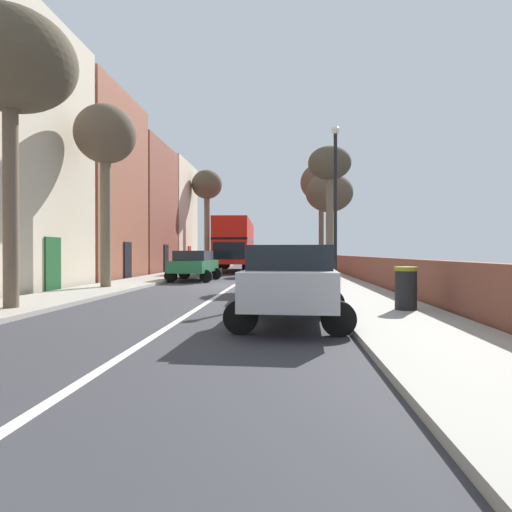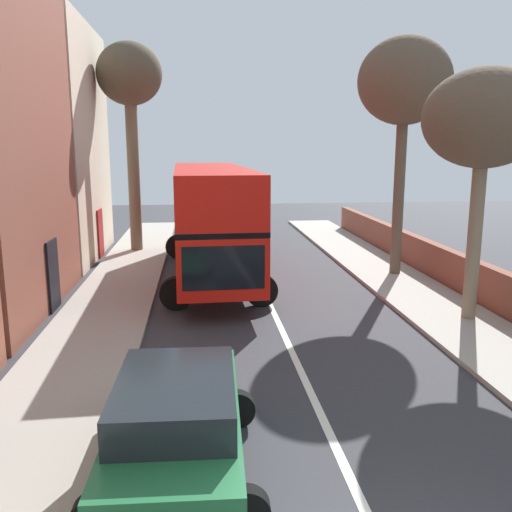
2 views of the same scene
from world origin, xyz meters
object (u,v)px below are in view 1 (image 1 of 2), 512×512
street_tree_right_1 (330,168)px  lamppost_right (335,194)px  street_tree_left_4 (207,188)px  litter_bin_right (406,288)px  street_tree_left_6 (105,139)px  parked_car_silver_right_2 (291,279)px  street_tree_left_2 (10,64)px  street_tree_right_3 (321,184)px  parked_car_green_left_3 (194,264)px  parked_car_silver_right_0 (289,269)px  double_decker_bus (235,242)px  street_tree_right_5 (329,194)px

street_tree_right_1 → lamppost_right: bearing=-93.2°
street_tree_left_4 → litter_bin_right: size_ratio=8.75×
street_tree_left_6 → parked_car_silver_right_2: bearing=-48.0°
street_tree_left_6 → lamppost_right: 9.53m
street_tree_right_1 → street_tree_left_2: 15.14m
street_tree_left_6 → street_tree_right_3: bearing=60.3°
parked_car_green_left_3 → litter_bin_right: (7.80, -12.40, -0.27)m
street_tree_left_6 → litter_bin_right: bearing=-32.7°
lamppost_right → street_tree_left_2: bearing=-143.1°
parked_car_silver_right_0 → lamppost_right: lamppost_right is taller
parked_car_green_left_3 → street_tree_right_1: bearing=-4.8°
parked_car_green_left_3 → street_tree_right_1: street_tree_right_1 is taller
parked_car_green_left_3 → lamppost_right: 9.51m
lamppost_right → parked_car_silver_right_2: bearing=-102.6°
parked_car_silver_right_2 → parked_car_green_left_3: (-5.00, 14.07, -0.02)m
street_tree_left_4 → double_decker_bus: bearing=-58.7°
street_tree_right_1 → lamppost_right: street_tree_right_1 is taller
street_tree_right_5 → litter_bin_right: size_ratio=6.40×
parked_car_silver_right_2 → litter_bin_right: parked_car_silver_right_2 is taller
street_tree_left_2 → street_tree_left_6: 6.84m
double_decker_bus → street_tree_left_4: 8.24m
parked_car_silver_right_0 → street_tree_left_4: (-7.52, 25.64, 6.61)m
double_decker_bus → street_tree_right_3: 8.28m
parked_car_silver_right_0 → street_tree_right_3: street_tree_right_3 is taller
street_tree_left_6 → lamppost_right: (9.25, -0.18, -2.31)m
parked_car_silver_right_2 → street_tree_right_3: size_ratio=0.50×
double_decker_bus → parked_car_green_left_3: bearing=-93.7°
parked_car_silver_right_0 → street_tree_left_6: size_ratio=0.59×
street_tree_right_1 → street_tree_left_4: bearing=117.5°
parked_car_silver_right_2 → parked_car_green_left_3: size_ratio=0.96×
street_tree_left_2 → litter_bin_right: street_tree_left_2 is taller
parked_car_green_left_3 → litter_bin_right: bearing=-57.8°
litter_bin_right → street_tree_right_1: bearing=93.4°
parked_car_silver_right_0 → lamppost_right: bearing=45.0°
double_decker_bus → street_tree_right_1: 14.84m
street_tree_left_2 → lamppost_right: size_ratio=1.19×
parked_car_green_left_3 → street_tree_right_5: size_ratio=0.66×
parked_car_silver_right_0 → street_tree_left_4: bearing=106.4°
street_tree_right_1 → street_tree_left_2: bearing=-127.3°
parked_car_silver_right_2 → street_tree_right_1: 14.48m
double_decker_bus → street_tree_left_4: bearing=121.3°
street_tree_right_3 → parked_car_green_left_3: bearing=-122.7°
street_tree_left_2 → street_tree_left_6: bearing=93.2°
parked_car_silver_right_0 → street_tree_left_2: street_tree_left_2 is taller
parked_car_silver_right_2 → street_tree_left_2: size_ratio=0.56×
parked_car_silver_right_2 → double_decker_bus: bearing=99.0°
parked_car_green_left_3 → street_tree_left_4: street_tree_left_4 is taller
double_decker_bus → street_tree_left_6: size_ratio=1.56×
parked_car_silver_right_2 → litter_bin_right: 3.28m
parked_car_green_left_3 → street_tree_right_3: (7.68, 11.95, 6.03)m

